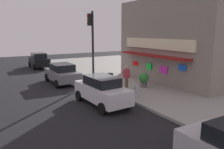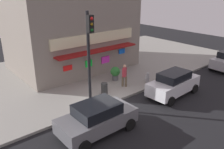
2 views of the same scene
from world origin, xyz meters
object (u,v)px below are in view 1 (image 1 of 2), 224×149
parked_car_grey (62,73)px  parked_car_black (39,60)px  potted_plant_by_doorway (144,79)px  trash_can (110,78)px  fire_hydrant (136,90)px  parked_car_white (102,90)px  traffic_light (92,37)px  pedestrian (126,76)px

parked_car_grey → parked_car_black: size_ratio=0.99×
parked_car_grey → parked_car_black: parked_car_black is taller
potted_plant_by_doorway → trash_can: bearing=-145.9°
fire_hydrant → parked_car_white: bearing=-92.1°
fire_hydrant → parked_car_black: 16.08m
parked_car_white → parked_car_grey: size_ratio=1.03×
fire_hydrant → parked_car_white: parked_car_white is taller
traffic_light → pedestrian: bearing=15.0°
traffic_light → parked_car_white: 6.48m
fire_hydrant → parked_car_white: 2.46m
trash_can → parked_car_black: (-12.03, -2.78, 0.31)m
traffic_light → potted_plant_by_doorway: bearing=30.9°
fire_hydrant → potted_plant_by_doorway: (-1.59, 1.92, 0.23)m
trash_can → parked_car_white: size_ratio=0.20×
traffic_light → fire_hydrant: traffic_light is taller
traffic_light → trash_can: (1.64, 0.80, -3.21)m
traffic_light → parked_car_black: 10.96m
parked_car_white → parked_car_black: (-15.81, 0.04, 0.02)m
trash_can → parked_car_black: size_ratio=0.21×
pedestrian → fire_hydrant: bearing=-16.1°
traffic_light → trash_can: size_ratio=6.76×
parked_car_white → potted_plant_by_doorway: bearing=109.0°
parked_car_black → parked_car_grey: bearing=-1.4°
potted_plant_by_doorway → parked_car_black: 14.95m
parked_car_white → parked_car_grey: (-6.59, -0.19, -0.04)m
traffic_light → parked_car_grey: (-1.17, -2.20, -2.95)m
potted_plant_by_doorway → parked_car_black: bearing=-163.2°
parked_car_black → traffic_light: bearing=10.8°
parked_car_grey → trash_can: bearing=47.0°
fire_hydrant → parked_car_black: size_ratio=0.20×
trash_can → potted_plant_by_doorway: bearing=34.1°
traffic_light → fire_hydrant: bearing=4.5°
traffic_light → parked_car_black: (-10.39, -1.98, -2.89)m
parked_car_grey → parked_car_black: (-9.22, 0.23, 0.06)m
fire_hydrant → parked_car_white: (-0.09, -2.44, 0.33)m
trash_can → pedestrian: pedestrian is taller
pedestrian → potted_plant_by_doorway: 1.44m
trash_can → potted_plant_by_doorway: size_ratio=0.78×
potted_plant_by_doorway → parked_car_grey: bearing=-138.2°
parked_car_white → parked_car_grey: 6.59m
fire_hydrant → pedestrian: (-1.88, 0.54, 0.53)m
pedestrian → parked_car_black: pedestrian is taller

